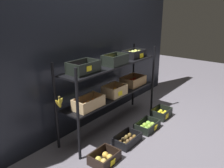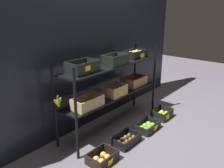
# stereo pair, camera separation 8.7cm
# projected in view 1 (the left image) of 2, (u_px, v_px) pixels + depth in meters

# --- Properties ---
(ground_plane) EXTENTS (10.00, 10.00, 0.00)m
(ground_plane) POSITION_uv_depth(u_px,v_px,m) (112.00, 126.00, 3.30)
(ground_plane) COLOR slate
(storefront_wall) EXTENTS (4.01, 0.12, 1.90)m
(storefront_wall) POSITION_uv_depth(u_px,v_px,m) (90.00, 57.00, 3.21)
(storefront_wall) COLOR black
(storefront_wall) RESTS_ON ground_plane
(display_rack) EXTENTS (1.73, 0.39, 1.05)m
(display_rack) POSITION_uv_depth(u_px,v_px,m) (113.00, 79.00, 3.07)
(display_rack) COLOR black
(display_rack) RESTS_ON ground_plane
(crate_ground_apple_gold) EXTENTS (0.31, 0.25, 0.12)m
(crate_ground_apple_gold) POSITION_uv_depth(u_px,v_px,m) (104.00, 158.00, 2.52)
(crate_ground_apple_gold) COLOR black
(crate_ground_apple_gold) RESTS_ON ground_plane
(crate_ground_kiwi) EXTENTS (0.36, 0.23, 0.11)m
(crate_ground_kiwi) POSITION_uv_depth(u_px,v_px,m) (127.00, 140.00, 2.88)
(crate_ground_kiwi) COLOR black
(crate_ground_kiwi) RESTS_ON ground_plane
(crate_ground_apple_green) EXTENTS (0.35, 0.24, 0.11)m
(crate_ground_apple_green) POSITION_uv_depth(u_px,v_px,m) (147.00, 126.00, 3.20)
(crate_ground_apple_green) COLOR black
(crate_ground_apple_green) RESTS_ON ground_plane
(crate_ground_lemon) EXTENTS (0.30, 0.24, 0.14)m
(crate_ground_lemon) POSITION_uv_depth(u_px,v_px,m) (161.00, 114.00, 3.55)
(crate_ground_lemon) COLOR black
(crate_ground_lemon) RESTS_ON ground_plane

